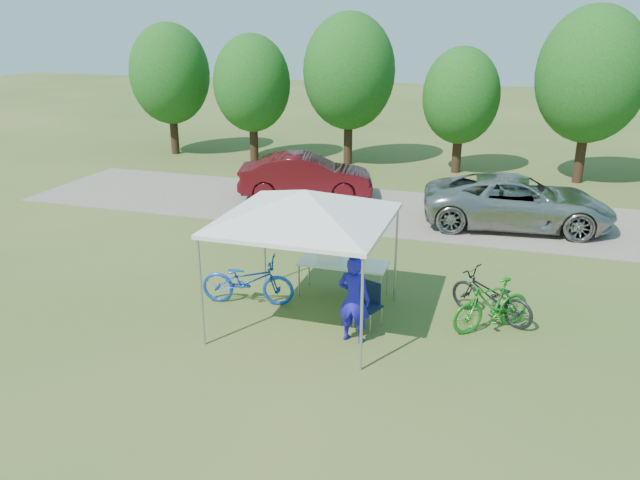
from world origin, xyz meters
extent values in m
plane|color=#2D5119|center=(0.00, 0.00, 0.00)|extent=(100.00, 100.00, 0.00)
cube|color=gray|center=(0.00, 8.00, 0.01)|extent=(24.00, 5.00, 0.02)
cylinder|color=#A5A5AA|center=(-1.50, -1.50, 1.05)|extent=(0.05, 0.05, 2.10)
cylinder|color=#A5A5AA|center=(1.50, -1.50, 1.05)|extent=(0.05, 0.05, 2.10)
cylinder|color=#A5A5AA|center=(-1.50, 1.50, 1.05)|extent=(0.05, 0.05, 2.10)
cylinder|color=#A5A5AA|center=(1.50, 1.50, 1.05)|extent=(0.05, 0.05, 2.10)
cube|color=silver|center=(0.00, 0.00, 2.14)|extent=(3.15, 3.15, 0.08)
pyramid|color=silver|center=(0.00, 0.00, 2.73)|extent=(4.53, 4.53, 0.55)
cylinder|color=#382314|center=(-11.00, 14.00, 0.94)|extent=(0.36, 0.36, 1.89)
ellipsoid|color=#144711|center=(-11.00, 14.00, 3.51)|extent=(3.46, 3.46, 4.32)
cylinder|color=#382314|center=(-7.00, 13.70, 0.88)|extent=(0.36, 0.36, 1.75)
ellipsoid|color=#144711|center=(-7.00, 13.70, 3.25)|extent=(3.20, 3.20, 4.00)
cylinder|color=#382314|center=(-3.00, 14.30, 1.01)|extent=(0.36, 0.36, 2.03)
ellipsoid|color=#144711|center=(-3.00, 14.30, 3.77)|extent=(3.71, 3.71, 4.64)
cylinder|color=#382314|center=(1.50, 14.10, 0.80)|extent=(0.36, 0.36, 1.61)
ellipsoid|color=#144711|center=(1.50, 14.10, 2.99)|extent=(2.94, 2.94, 3.68)
cylinder|color=#382314|center=(6.00, 13.80, 1.05)|extent=(0.36, 0.36, 2.10)
ellipsoid|color=#144711|center=(6.00, 13.80, 3.90)|extent=(3.84, 3.84, 4.80)
cube|color=white|center=(0.38, 1.39, 0.77)|extent=(1.91, 0.80, 0.04)
cylinder|color=#A5A5AA|center=(-0.52, 1.05, 0.37)|extent=(0.04, 0.04, 0.74)
cylinder|color=#A5A5AA|center=(1.29, 1.05, 0.37)|extent=(0.04, 0.04, 0.74)
cylinder|color=#A5A5AA|center=(-0.52, 1.73, 0.37)|extent=(0.04, 0.04, 0.74)
cylinder|color=#A5A5AA|center=(1.29, 1.73, 0.37)|extent=(0.04, 0.04, 0.74)
cube|color=black|center=(1.24, 0.12, 0.42)|extent=(0.58, 0.58, 0.04)
cube|color=black|center=(1.24, 0.34, 0.66)|extent=(0.44, 0.20, 0.45)
cylinder|color=#A5A5AA|center=(1.04, -0.08, 0.20)|extent=(0.02, 0.02, 0.40)
cylinder|color=#A5A5AA|center=(1.44, -0.08, 0.20)|extent=(0.02, 0.02, 0.40)
cylinder|color=#A5A5AA|center=(1.04, 0.32, 0.20)|extent=(0.02, 0.02, 0.40)
cylinder|color=#A5A5AA|center=(1.44, 0.32, 0.20)|extent=(0.02, 0.02, 0.40)
cube|color=white|center=(0.06, 1.39, 0.95)|extent=(0.49, 0.33, 0.33)
cube|color=white|center=(0.06, 1.39, 1.14)|extent=(0.52, 0.35, 0.04)
cylinder|color=#E1EC37|center=(0.75, 1.34, 0.82)|extent=(0.09, 0.09, 0.07)
imported|color=#1C17BC|center=(1.11, -0.51, 0.85)|extent=(0.67, 0.48, 1.71)
imported|color=#1543B9|center=(-1.45, 0.42, 0.52)|extent=(2.07, 1.03, 1.04)
imported|color=#1A751B|center=(3.55, 0.73, 0.52)|extent=(1.65, 1.48, 1.04)
imported|color=black|center=(3.52, 1.21, 0.49)|extent=(1.93, 1.46, 0.97)
imported|color=#9C9C98|center=(3.90, 7.58, 0.76)|extent=(5.59, 3.03, 1.49)
imported|color=#540E14|center=(-2.97, 8.73, 0.76)|extent=(4.72, 2.73, 1.47)
camera|label=1|loc=(3.68, -10.71, 5.74)|focal=35.00mm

